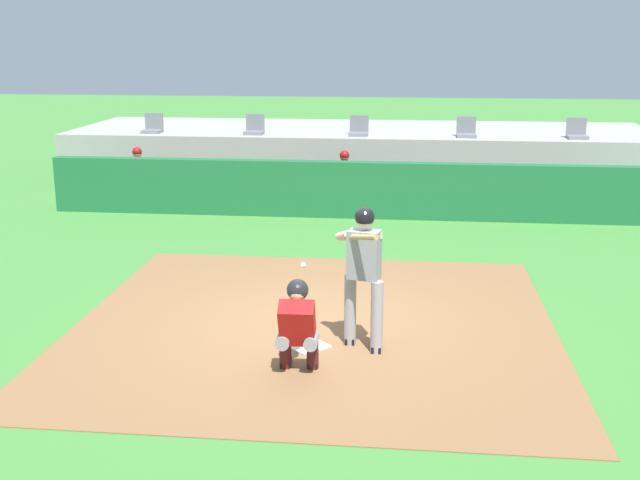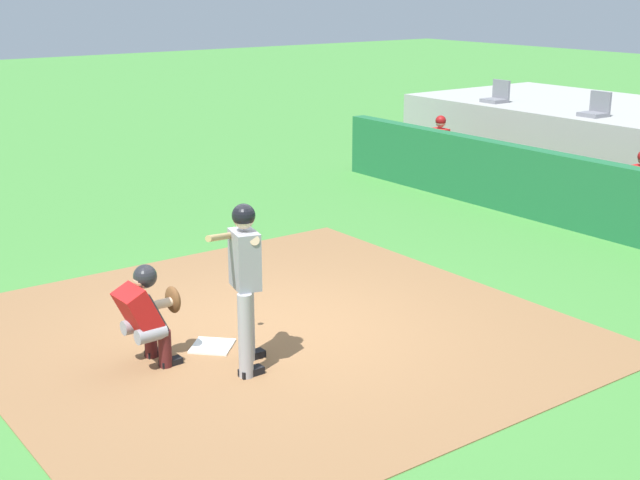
% 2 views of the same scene
% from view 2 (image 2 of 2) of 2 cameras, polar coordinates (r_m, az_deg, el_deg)
% --- Properties ---
extents(ground_plane, '(80.00, 80.00, 0.00)m').
position_cam_2_polar(ground_plane, '(10.21, -3.18, -6.05)').
color(ground_plane, '#428438').
extents(dirt_infield, '(6.40, 6.40, 0.01)m').
position_cam_2_polar(dirt_infield, '(10.21, -3.18, -6.02)').
color(dirt_infield, olive).
rests_on(dirt_infield, ground).
extents(home_plate, '(0.62, 0.62, 0.02)m').
position_cam_2_polar(home_plate, '(9.83, -7.11, -6.95)').
color(home_plate, white).
rests_on(home_plate, dirt_infield).
extents(batter_at_plate, '(0.62, 0.83, 1.80)m').
position_cam_2_polar(batter_at_plate, '(8.92, -4.96, -2.39)').
color(batter_at_plate, '#99999E').
rests_on(batter_at_plate, ground).
extents(catcher_crouched, '(0.49, 1.47, 1.13)m').
position_cam_2_polar(catcher_crouched, '(9.31, -11.29, -4.63)').
color(catcher_crouched, gray).
rests_on(catcher_crouched, ground).
extents(dugout_wall, '(13.00, 0.30, 1.20)m').
position_cam_2_polar(dugout_wall, '(14.45, 18.87, 2.37)').
color(dugout_wall, '#1E6638').
rests_on(dugout_wall, ground).
extents(dugout_player_0, '(0.49, 0.70, 1.30)m').
position_cam_2_polar(dugout_player_0, '(18.23, 7.61, 6.15)').
color(dugout_player_0, '#939399').
rests_on(dugout_player_0, ground).
extents(dugout_player_1, '(0.49, 0.70, 1.30)m').
position_cam_2_polar(dugout_player_1, '(15.23, 20.13, 3.23)').
color(dugout_player_1, '#939399').
rests_on(dugout_player_1, ground).
extents(stadium_seat_0, '(0.46, 0.46, 0.48)m').
position_cam_2_polar(stadium_seat_0, '(19.70, 11.59, 9.27)').
color(stadium_seat_0, slate).
rests_on(stadium_seat_0, stands_platform).
extents(stadium_seat_1, '(0.46, 0.46, 0.48)m').
position_cam_2_polar(stadium_seat_1, '(18.07, 17.73, 8.20)').
color(stadium_seat_1, slate).
rests_on(stadium_seat_1, stands_platform).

